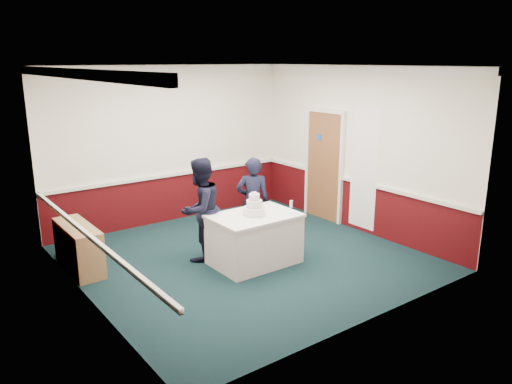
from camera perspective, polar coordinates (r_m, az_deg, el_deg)
ground at (r=8.09m, az=-1.15°, el=-7.54°), size 5.00×5.00×0.00m
room_shell at (r=8.10m, az=-3.29°, el=6.92°), size 5.00×5.00×3.00m
sideboard at (r=8.01m, az=-19.59°, el=-5.99°), size 0.41×1.20×0.70m
cake_table at (r=7.76m, az=-0.20°, el=-5.35°), size 1.32×0.92×0.79m
wedding_cake at (r=7.60m, az=-0.20°, el=-1.82°), size 0.35×0.35×0.36m
cake_knife at (r=7.47m, az=0.53°, el=-3.01°), size 0.06×0.22×0.00m
champagne_flute at (r=7.69m, az=4.05°, el=-1.46°), size 0.05×0.05×0.21m
person_man at (r=7.85m, az=-6.38°, el=-2.00°), size 0.96×0.86×1.64m
person_woman at (r=8.39m, az=-0.39°, el=-1.15°), size 0.67×0.60×1.54m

